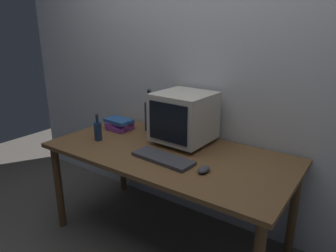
# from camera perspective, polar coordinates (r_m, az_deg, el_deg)

# --- Properties ---
(ground_plane) EXTENTS (6.00, 6.00, 0.00)m
(ground_plane) POSITION_cam_1_polar(r_m,az_deg,el_deg) (2.48, 0.00, -19.98)
(ground_plane) COLOR #56514C
(back_wall) EXTENTS (4.00, 0.08, 2.50)m
(back_wall) POSITION_cam_1_polar(r_m,az_deg,el_deg) (2.37, 6.74, 11.25)
(back_wall) COLOR silver
(back_wall) RESTS_ON ground
(desk) EXTENTS (1.68, 0.83, 0.71)m
(desk) POSITION_cam_1_polar(r_m,az_deg,el_deg) (2.14, 0.00, -6.50)
(desk) COLOR brown
(desk) RESTS_ON ground
(crt_monitor) EXTENTS (0.40, 0.40, 0.37)m
(crt_monitor) POSITION_cam_1_polar(r_m,az_deg,el_deg) (2.20, 2.98, 1.61)
(crt_monitor) COLOR beige
(crt_monitor) RESTS_ON desk
(keyboard) EXTENTS (0.43, 0.18, 0.02)m
(keyboard) POSITION_cam_1_polar(r_m,az_deg,el_deg) (1.97, -0.95, -6.00)
(keyboard) COLOR #3F3F47
(keyboard) RESTS_ON desk
(computer_mouse) EXTENTS (0.06, 0.10, 0.04)m
(computer_mouse) POSITION_cam_1_polar(r_m,az_deg,el_deg) (1.83, 6.63, -7.99)
(computer_mouse) COLOR #3F3F47
(computer_mouse) RESTS_ON desk
(bottle_tall) EXTENTS (0.08, 0.08, 0.34)m
(bottle_tall) POSITION_cam_1_polar(r_m,az_deg,el_deg) (2.50, -3.44, 2.05)
(bottle_tall) COLOR navy
(bottle_tall) RESTS_ON desk
(bottle_short) EXTENTS (0.06, 0.06, 0.20)m
(bottle_short) POSITION_cam_1_polar(r_m,az_deg,el_deg) (2.34, -12.84, -0.81)
(bottle_short) COLOR navy
(bottle_short) RESTS_ON desk
(book_stack) EXTENTS (0.24, 0.19, 0.09)m
(book_stack) POSITION_cam_1_polar(r_m,az_deg,el_deg) (2.56, -8.96, 0.34)
(book_stack) COLOR #843893
(book_stack) RESTS_ON desk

